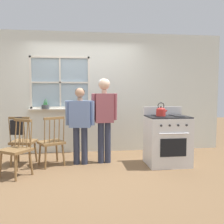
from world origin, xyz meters
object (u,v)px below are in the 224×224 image
(person_elderly_left, at_px, (80,119))
(handbag, at_px, (17,127))
(chair_by_window, at_px, (23,142))
(stove, at_px, (167,140))
(person_teen_center, at_px, (104,112))
(chair_center_cluster, at_px, (52,143))
(chair_near_wall, at_px, (17,150))
(kettle, at_px, (161,111))
(potted_plant, at_px, (45,105))

(person_elderly_left, distance_m, handbag, 1.12)
(chair_by_window, xyz_separation_m, person_elderly_left, (1.07, -0.09, 0.43))
(stove, xyz_separation_m, handbag, (-2.73, 0.09, 0.28))
(person_teen_center, bearing_deg, handbag, -175.98)
(chair_center_cluster, relative_size, handbag, 3.02)
(chair_near_wall, height_order, kettle, kettle)
(chair_center_cluster, relative_size, kettle, 3.75)
(chair_center_cluster, bearing_deg, person_teen_center, 157.16)
(chair_near_wall, height_order, potted_plant, potted_plant)
(chair_center_cluster, distance_m, person_elderly_left, 0.68)
(chair_near_wall, relative_size, person_teen_center, 0.57)
(person_teen_center, bearing_deg, person_elderly_left, -177.94)
(chair_by_window, distance_m, potted_plant, 1.08)
(chair_by_window, bearing_deg, handbag, 90.00)
(handbag, bearing_deg, potted_plant, 71.40)
(person_teen_center, height_order, potted_plant, person_teen_center)
(stove, xyz_separation_m, kettle, (-0.17, -0.13, 0.55))
(chair_by_window, bearing_deg, potted_plant, -101.50)
(person_elderly_left, bearing_deg, chair_by_window, -176.97)
(chair_center_cluster, xyz_separation_m, handbag, (-0.58, -0.11, 0.32))
(potted_plant, relative_size, handbag, 0.77)
(person_elderly_left, bearing_deg, kettle, -6.31)
(kettle, bearing_deg, chair_center_cluster, 170.60)
(chair_by_window, distance_m, stove, 2.71)
(person_elderly_left, xyz_separation_m, potted_plant, (-0.76, 0.91, 0.21))
(chair_near_wall, distance_m, stove, 2.68)
(stove, bearing_deg, person_teen_center, 166.98)
(chair_center_cluster, relative_size, person_elderly_left, 0.64)
(chair_near_wall, bearing_deg, person_teen_center, 56.02)
(potted_plant, bearing_deg, handbag, -108.60)
(person_elderly_left, bearing_deg, chair_center_cluster, -168.40)
(chair_center_cluster, height_order, potted_plant, potted_plant)
(chair_near_wall, xyz_separation_m, person_teen_center, (1.49, 0.58, 0.56))
(chair_near_wall, relative_size, person_elderly_left, 0.64)
(chair_by_window, xyz_separation_m, handbag, (-0.04, -0.23, 0.32))
(chair_by_window, relative_size, stove, 0.86)
(stove, distance_m, potted_plant, 2.71)
(handbag, bearing_deg, stove, -1.87)
(stove, relative_size, potted_plant, 4.56)
(person_elderly_left, relative_size, stove, 1.34)
(kettle, relative_size, handbag, 0.80)
(person_elderly_left, xyz_separation_m, handbag, (-1.11, -0.14, -0.11))
(person_elderly_left, relative_size, person_teen_center, 0.89)
(person_elderly_left, bearing_deg, chair_near_wall, -144.63)
(person_teen_center, bearing_deg, chair_near_wall, -161.38)
(kettle, bearing_deg, potted_plant, 150.10)
(stove, height_order, kettle, kettle)
(person_elderly_left, height_order, handbag, person_elderly_left)
(chair_center_cluster, xyz_separation_m, person_teen_center, (0.99, 0.07, 0.56))
(person_teen_center, distance_m, kettle, 1.07)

